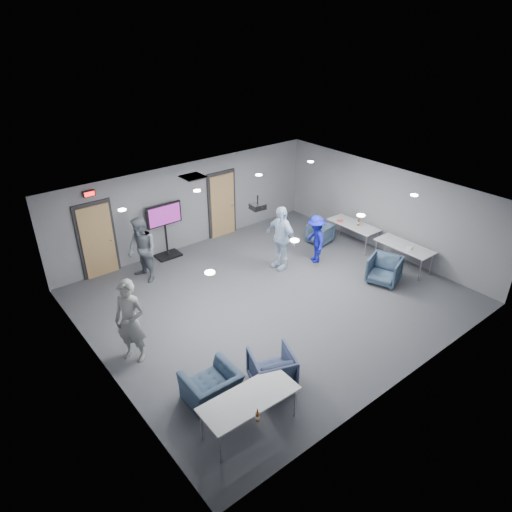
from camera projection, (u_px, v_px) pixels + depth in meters
floor at (272, 297)px, 12.05m from camera, size 9.00×9.00×0.00m
ceiling at (274, 202)px, 10.76m from camera, size 9.00×9.00×0.00m
wall_back at (189, 205)px, 14.16m from camera, size 9.00×0.02×2.70m
wall_front at (409, 329)px, 8.66m from camera, size 9.00×0.02×2.70m
wall_left at (98, 319)px, 8.93m from camera, size 0.02×8.00×2.70m
wall_right at (385, 209)px, 13.88m from camera, size 0.02×8.00×2.70m
door_left at (97, 241)px, 12.61m from camera, size 1.06×0.17×2.24m
door_right at (222, 205)px, 14.92m from camera, size 1.06×0.17×2.24m
exit_sign at (89, 194)px, 11.94m from camera, size 0.32×0.08×0.16m
hvac_diffuser at (193, 177)px, 12.42m from camera, size 0.60×0.60×0.03m
downlights at (274, 202)px, 10.77m from camera, size 6.18×3.78×0.02m
person_a at (130, 321)px, 9.51m from camera, size 0.78×0.84×1.93m
person_b at (142, 250)px, 12.41m from camera, size 0.81×0.98×1.86m
person_c at (281, 238)px, 13.02m from camera, size 0.53×1.15×1.91m
person_d at (316, 239)px, 13.44m from camera, size 0.90×1.09×1.47m
chair_right_a at (320, 233)px, 14.75m from camera, size 0.81×0.79×0.64m
chair_right_c at (384, 270)px, 12.56m from camera, size 1.06×1.05×0.76m
chair_front_a at (272, 369)px, 9.09m from camera, size 1.07×1.08×0.77m
chair_front_b at (211, 386)px, 8.74m from camera, size 1.02×0.90×0.65m
table_right_a at (354, 226)px, 14.42m from camera, size 0.70×1.68×0.73m
table_right_b at (404, 247)px, 13.11m from camera, size 0.70×1.68×0.73m
table_front_left at (249, 400)px, 7.96m from camera, size 1.81×0.79×0.73m
bottle_front at (257, 417)px, 7.45m from camera, size 0.07×0.07×0.26m
bottle_right at (358, 222)px, 14.27m from camera, size 0.07×0.07×0.27m
snack_box at (340, 221)px, 14.58m from camera, size 0.21×0.18×0.04m
wrapper at (409, 248)px, 12.90m from camera, size 0.24×0.20×0.05m
tv_stand at (165, 227)px, 13.61m from camera, size 1.12×0.53×1.71m
projector at (258, 206)px, 11.29m from camera, size 0.37×0.35×0.36m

